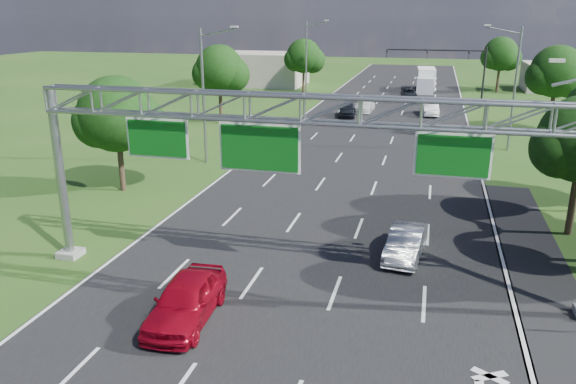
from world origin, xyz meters
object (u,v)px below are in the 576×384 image
(sign_gantry, at_px, (304,124))
(box_truck, at_px, (426,80))
(red_coupe, at_px, (186,300))
(silver_sedan, at_px, (406,243))
(traffic_signal, at_px, (455,62))

(sign_gantry, xyz_separation_m, box_truck, (3.54, 64.86, -5.33))
(red_coupe, bearing_deg, box_truck, 80.87)
(sign_gantry, bearing_deg, silver_sedan, 43.81)
(traffic_signal, relative_size, box_truck, 1.40)
(sign_gantry, xyz_separation_m, silver_sedan, (4.07, 3.90, -6.18))
(sign_gantry, distance_m, box_truck, 65.17)
(silver_sedan, xyz_separation_m, box_truck, (-0.52, 60.95, 0.84))
(sign_gantry, xyz_separation_m, traffic_signal, (7.15, 53.00, -1.72))
(silver_sedan, relative_size, box_truck, 0.50)
(red_coupe, relative_size, silver_sedan, 1.15)
(silver_sedan, bearing_deg, box_truck, 96.44)
(box_truck, bearing_deg, traffic_signal, -76.84)
(silver_sedan, bearing_deg, red_coupe, -128.11)
(red_coupe, bearing_deg, sign_gantry, 44.94)
(traffic_signal, distance_m, silver_sedan, 49.40)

